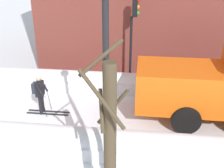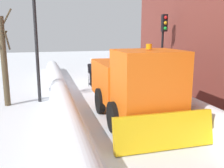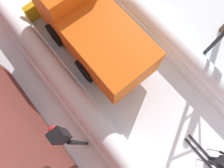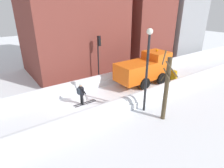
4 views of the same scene
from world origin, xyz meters
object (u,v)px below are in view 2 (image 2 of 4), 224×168
object	(u,v)px
skier	(92,70)
bare_tree_near	(4,60)
plow_truck	(134,84)
traffic_light_pole	(163,39)
street_lamp	(36,30)

from	to	relation	value
skier	bare_tree_near	distance (m)	6.12
plow_truck	skier	distance (m)	6.99
plow_truck	bare_tree_near	xyz separation A→B (m)	(5.23, -3.43, 0.74)
plow_truck	traffic_light_pole	world-z (taller)	traffic_light_pole
traffic_light_pole	plow_truck	bearing A→B (deg)	49.10
skier	bare_tree_near	world-z (taller)	bare_tree_near
traffic_light_pole	bare_tree_near	xyz separation A→B (m)	(8.12, -0.09, -0.88)
traffic_light_pole	street_lamp	size ratio (longest dim) A/B	0.77
plow_truck	traffic_light_pole	bearing A→B (deg)	-130.90
skier	bare_tree_near	xyz separation A→B (m)	(4.85, 3.54, 1.21)
traffic_light_pole	bare_tree_near	world-z (taller)	bare_tree_near
skier	traffic_light_pole	size ratio (longest dim) A/B	0.41
skier	bare_tree_near	size ratio (longest dim) A/B	0.40
bare_tree_near	traffic_light_pole	bearing A→B (deg)	179.39
bare_tree_near	plow_truck	bearing A→B (deg)	146.74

